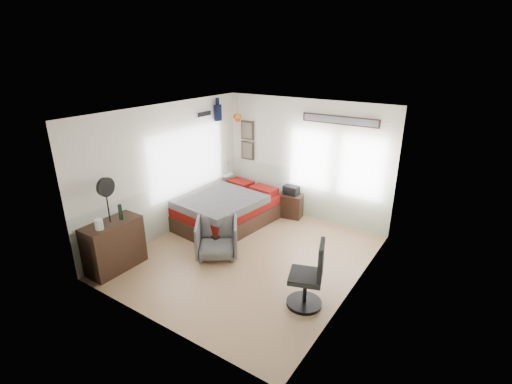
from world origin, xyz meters
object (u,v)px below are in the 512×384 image
task_chair (309,280)px  nightstand (291,205)px  bed (226,209)px  dresser (114,245)px  armchair (217,238)px

task_chair → nightstand: bearing=103.9°
bed → dresser: size_ratio=2.34×
nightstand → bed: bearing=-142.0°
bed → nightstand: bearing=55.7°
armchair → task_chair: task_chair is taller
bed → nightstand: bed is taller
bed → task_chair: task_chair is taller
dresser → task_chair: (3.32, 0.95, -0.01)m
bed → nightstand: 1.54m
bed → nightstand: size_ratio=4.33×
nightstand → task_chair: 3.28m
bed → dresser: (-0.53, -2.52, 0.11)m
nightstand → armchair: bearing=-108.8°
bed → task_chair: size_ratio=2.16×
dresser → task_chair: size_ratio=0.92×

